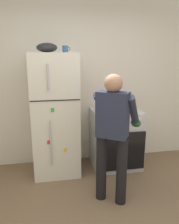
# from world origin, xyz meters

# --- Properties ---
(kitchen_wall_back) EXTENTS (6.00, 0.10, 2.70)m
(kitchen_wall_back) POSITION_xyz_m (0.00, 1.95, 1.35)
(kitchen_wall_back) COLOR silver
(kitchen_wall_back) RESTS_ON ground
(refrigerator) EXTENTS (0.68, 0.72, 1.83)m
(refrigerator) POSITION_xyz_m (-0.39, 1.57, 0.91)
(refrigerator) COLOR silver
(refrigerator) RESTS_ON ground
(stove_range) EXTENTS (0.76, 0.67, 0.95)m
(stove_range) POSITION_xyz_m (0.57, 1.56, 0.47)
(stove_range) COLOR silver
(stove_range) RESTS_ON ground
(person_cook) EXTENTS (0.66, 0.70, 1.60)m
(person_cook) POSITION_xyz_m (0.26, 0.69, 0.95)
(person_cook) COLOR black
(person_cook) RESTS_ON ground
(red_pot) EXTENTS (0.38, 0.28, 0.13)m
(red_pot) POSITION_xyz_m (0.41, 1.52, 1.01)
(red_pot) COLOR red
(red_pot) RESTS_ON stove_range
(coffee_mug) EXTENTS (0.11, 0.08, 0.10)m
(coffee_mug) POSITION_xyz_m (-0.21, 1.62, 1.88)
(coffee_mug) COLOR #2D6093
(coffee_mug) RESTS_ON refrigerator
(pepper_mill) EXTENTS (0.05, 0.05, 0.18)m
(pepper_mill) POSITION_xyz_m (0.87, 1.77, 1.04)
(pepper_mill) COLOR brown
(pepper_mill) RESTS_ON stove_range
(mixing_bowl) EXTENTS (0.29, 0.29, 0.13)m
(mixing_bowl) POSITION_xyz_m (-0.47, 1.57, 1.89)
(mixing_bowl) COLOR black
(mixing_bowl) RESTS_ON refrigerator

